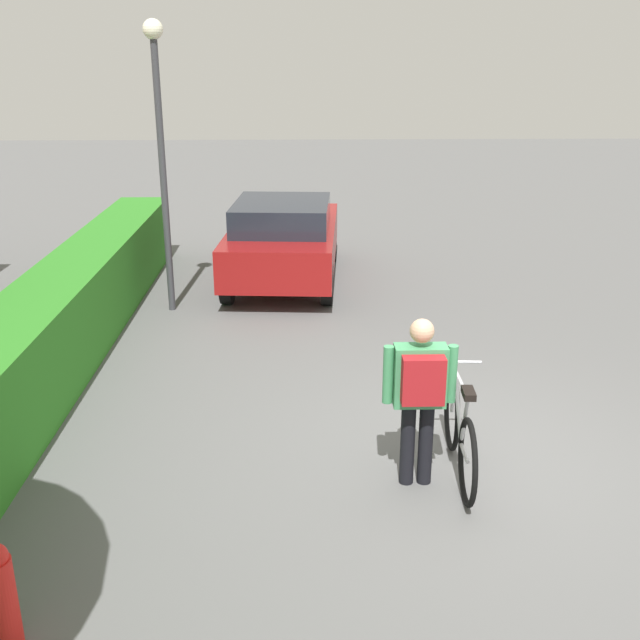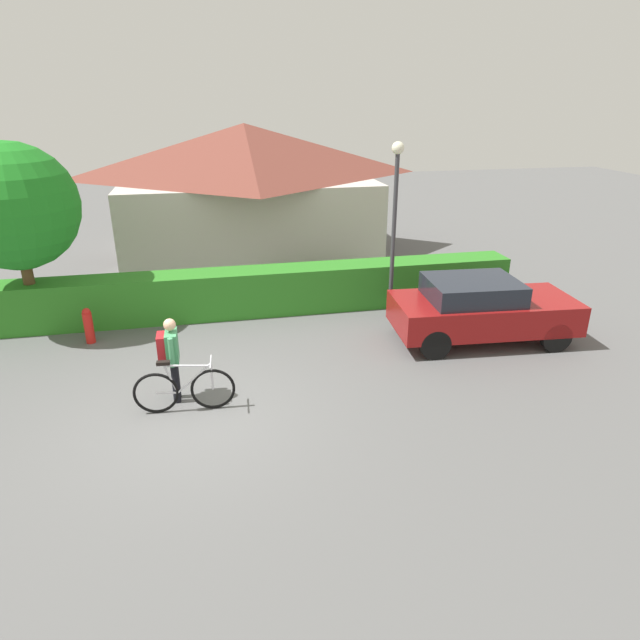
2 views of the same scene
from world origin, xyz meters
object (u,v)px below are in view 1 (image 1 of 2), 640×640
parked_car_near (284,238)px  person_rider (420,389)px  fire_hydrant (1,598)px  street_lamp (160,129)px  bicycle (459,432)px

parked_car_near → person_rider: bearing=-168.8°
fire_hydrant → person_rider: bearing=-56.9°
street_lamp → fire_hydrant: street_lamp is taller
street_lamp → fire_hydrant: size_ratio=5.13×
person_rider → fire_hydrant: bearing=123.1°
street_lamp → bicycle: bearing=-144.9°
bicycle → person_rider: bearing=114.9°
parked_car_near → person_rider: 6.65m
parked_car_near → bicycle: size_ratio=2.34×
person_rider → fire_hydrant: size_ratio=1.94×
parked_car_near → street_lamp: street_lamp is taller
person_rider → street_lamp: bearing=30.7°
bicycle → fire_hydrant: (-2.11, 3.36, 0.00)m
parked_car_near → person_rider: size_ratio=2.57×
bicycle → person_rider: size_ratio=1.10×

